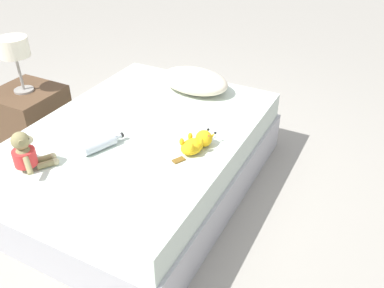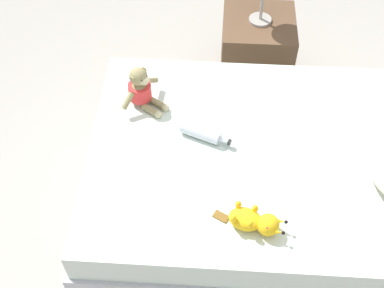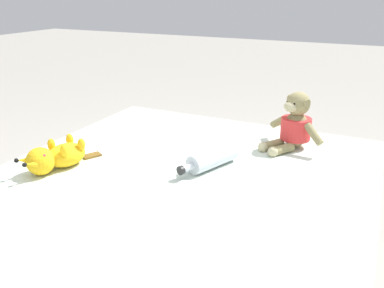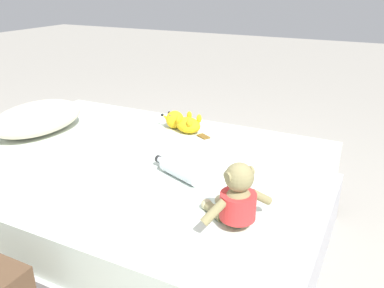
{
  "view_description": "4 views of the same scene",
  "coord_description": "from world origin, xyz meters",
  "views": [
    {
      "loc": [
        1.32,
        -1.82,
        1.81
      ],
      "look_at": [
        0.42,
        -0.1,
        0.52
      ],
      "focal_mm": 38.01,
      "sensor_mm": 36.0,
      "label": 1
    },
    {
      "loc": [
        1.59,
        -0.26,
        2.44
      ],
      "look_at": [
        0.04,
        -0.36,
        0.54
      ],
      "focal_mm": 47.33,
      "sensor_mm": 36.0,
      "label": 2
    },
    {
      "loc": [
        -0.59,
        0.94,
        1.09
      ],
      "look_at": [
        0.02,
        -0.35,
        0.53
      ],
      "focal_mm": 37.69,
      "sensor_mm": 36.0,
      "label": 3
    },
    {
      "loc": [
        -1.39,
        -1.03,
        1.24
      ],
      "look_at": [
        0.05,
        -0.31,
        0.57
      ],
      "focal_mm": 37.18,
      "sensor_mm": 36.0,
      "label": 4
    }
  ],
  "objects": [
    {
      "name": "bed",
      "position": [
        0.0,
        0.0,
        0.23
      ],
      "size": [
        1.33,
        1.81,
        0.46
      ],
      "color": "#B2B2B7",
      "rests_on": "ground_plane"
    },
    {
      "name": "glass_bottle",
      "position": [
        -0.07,
        -0.31,
        0.5
      ],
      "size": [
        0.14,
        0.27,
        0.07
      ],
      "color": "silver",
      "rests_on": "bed"
    },
    {
      "name": "plush_monkey",
      "position": [
        -0.3,
        -0.65,
        0.56
      ],
      "size": [
        0.26,
        0.25,
        0.24
      ],
      "color": "#8E8456",
      "rests_on": "bed"
    },
    {
      "name": "plush_yellow_creature",
      "position": [
        0.43,
        -0.06,
        0.51
      ],
      "size": [
        0.16,
        0.33,
        0.1
      ],
      "color": "yellow",
      "rests_on": "bed"
    }
  ]
}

